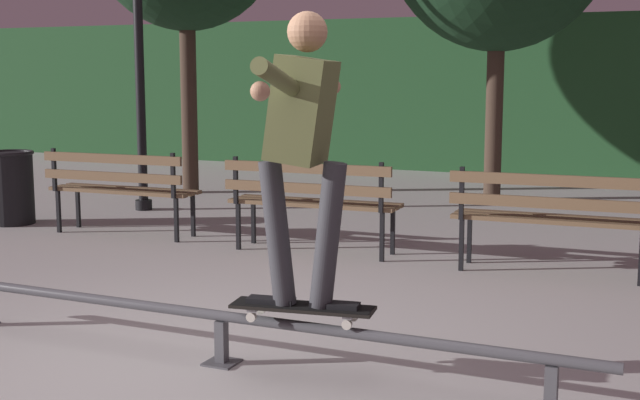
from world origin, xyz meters
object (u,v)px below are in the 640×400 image
object	(u,v)px
park_bench_right_center	(551,211)
park_bench_leftmost	(119,183)
park_bench_left_center	(311,196)
skateboard	(303,308)
grind_rail	(221,322)
lamp_post_left	(138,0)
trash_can	(11,186)
skateboarder	(303,135)

from	to	relation	value
park_bench_right_center	park_bench_leftmost	bearing A→B (deg)	180.00
park_bench_leftmost	park_bench_left_center	size ratio (longest dim) A/B	1.00
skateboard	park_bench_left_center	distance (m)	3.22
grind_rail	lamp_post_left	xyz separation A→B (m)	(-3.71, 4.43, 2.24)
trash_can	lamp_post_left	bearing A→B (deg)	62.05
grind_rail	park_bench_leftmost	xyz separation A→B (m)	(-2.92, 2.94, 0.29)
skateboarder	trash_can	size ratio (longest dim) A/B	1.95
park_bench_right_center	trash_can	distance (m)	5.79
park_bench_left_center	trash_can	xyz separation A→B (m)	(-3.65, 0.09, -0.12)
grind_rail	skateboard	bearing A→B (deg)	0.00
skateboard	trash_can	bearing A→B (deg)	148.54
skateboard	skateboarder	world-z (taller)	skateboarder
park_bench_left_center	trash_can	size ratio (longest dim) A/B	2.02
park_bench_leftmost	park_bench_right_center	xyz separation A→B (m)	(4.26, 0.00, 0.00)
park_bench_left_center	trash_can	bearing A→B (deg)	178.54
grind_rail	park_bench_left_center	size ratio (longest dim) A/B	2.67
lamp_post_left	skateboarder	bearing A→B (deg)	-46.36
skateboard	skateboarder	size ratio (longest dim) A/B	0.51
skateboard	trash_can	xyz separation A→B (m)	(-4.96, 3.03, 0.03)
park_bench_left_center	lamp_post_left	distance (m)	3.81
skateboard	park_bench_right_center	world-z (taller)	park_bench_right_center
skateboarder	park_bench_right_center	distance (m)	3.15
park_bench_left_center	park_bench_right_center	distance (m)	2.13
grind_rail	park_bench_left_center	bearing A→B (deg)	105.06
lamp_post_left	park_bench_leftmost	bearing A→B (deg)	-62.20
lamp_post_left	trash_can	world-z (taller)	lamp_post_left
grind_rail	skateboarder	xyz separation A→B (m)	(0.51, 0.00, 1.08)
skateboarder	park_bench_left_center	world-z (taller)	skateboarder
grind_rail	park_bench_leftmost	size ratio (longest dim) A/B	2.67
park_bench_left_center	lamp_post_left	world-z (taller)	lamp_post_left
park_bench_left_center	park_bench_right_center	bearing A→B (deg)	0.00
grind_rail	skateboarder	size ratio (longest dim) A/B	2.76
grind_rail	lamp_post_left	world-z (taller)	lamp_post_left
skateboard	park_bench_right_center	xyz separation A→B (m)	(0.83, 2.94, 0.15)
park_bench_left_center	trash_can	world-z (taller)	park_bench_left_center
skateboarder	trash_can	world-z (taller)	skateboarder
skateboarder	skateboard	bearing A→B (deg)	-171.10
skateboarder	grind_rail	bearing A→B (deg)	-179.95
park_bench_leftmost	trash_can	xyz separation A→B (m)	(-1.52, 0.09, -0.12)
grind_rail	park_bench_right_center	bearing A→B (deg)	65.47
grind_rail	park_bench_leftmost	world-z (taller)	park_bench_leftmost
lamp_post_left	park_bench_left_center	bearing A→B (deg)	-27.02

